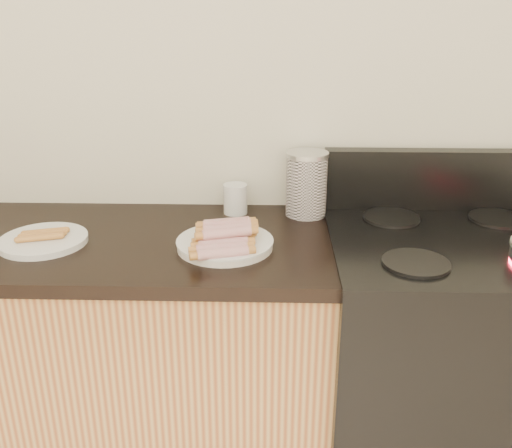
{
  "coord_description": "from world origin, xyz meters",
  "views": [
    {
      "loc": [
        0.22,
        0.12,
        1.57
      ],
      "look_at": [
        0.18,
        1.62,
        0.98
      ],
      "focal_mm": 40.0,
      "sensor_mm": 36.0,
      "label": 1
    }
  ],
  "objects_px": {
    "side_plate": "(43,240)",
    "canister": "(306,184)",
    "mug": "(235,199)",
    "stove": "(442,370)",
    "main_plate": "(225,245)"
  },
  "relations": [
    {
      "from": "stove",
      "to": "canister",
      "type": "bearing_deg",
      "value": 152.14
    },
    {
      "from": "stove",
      "to": "mug",
      "type": "distance_m",
      "value": 0.87
    },
    {
      "from": "main_plate",
      "to": "canister",
      "type": "relative_size",
      "value": 1.3
    },
    {
      "from": "canister",
      "to": "mug",
      "type": "relative_size",
      "value": 2.14
    },
    {
      "from": "canister",
      "to": "mug",
      "type": "bearing_deg",
      "value": 177.7
    },
    {
      "from": "stove",
      "to": "side_plate",
      "type": "xyz_separation_m",
      "value": [
        -1.23,
        -0.03,
        0.45
      ]
    },
    {
      "from": "mug",
      "to": "stove",
      "type": "bearing_deg",
      "value": -19.76
    },
    {
      "from": "main_plate",
      "to": "side_plate",
      "type": "distance_m",
      "value": 0.54
    },
    {
      "from": "stove",
      "to": "main_plate",
      "type": "xyz_separation_m",
      "value": [
        -0.69,
        -0.05,
        0.45
      ]
    },
    {
      "from": "stove",
      "to": "side_plate",
      "type": "distance_m",
      "value": 1.31
    },
    {
      "from": "mug",
      "to": "side_plate",
      "type": "bearing_deg",
      "value": -153.43
    },
    {
      "from": "main_plate",
      "to": "canister",
      "type": "distance_m",
      "value": 0.39
    },
    {
      "from": "side_plate",
      "to": "mug",
      "type": "distance_m",
      "value": 0.62
    },
    {
      "from": "side_plate",
      "to": "canister",
      "type": "distance_m",
      "value": 0.83
    },
    {
      "from": "main_plate",
      "to": "side_plate",
      "type": "xyz_separation_m",
      "value": [
        -0.54,
        0.02,
        -0.0
      ]
    }
  ]
}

